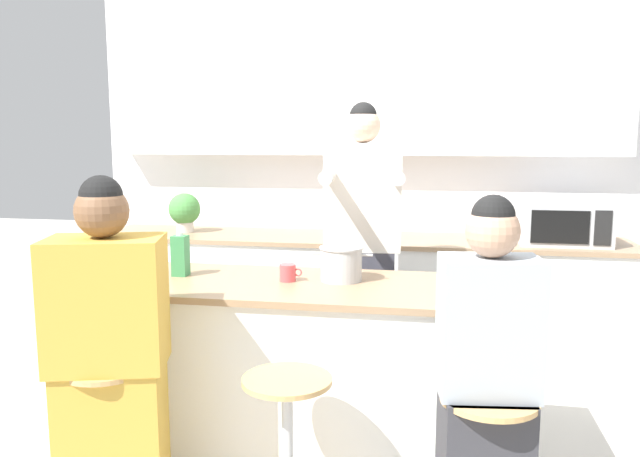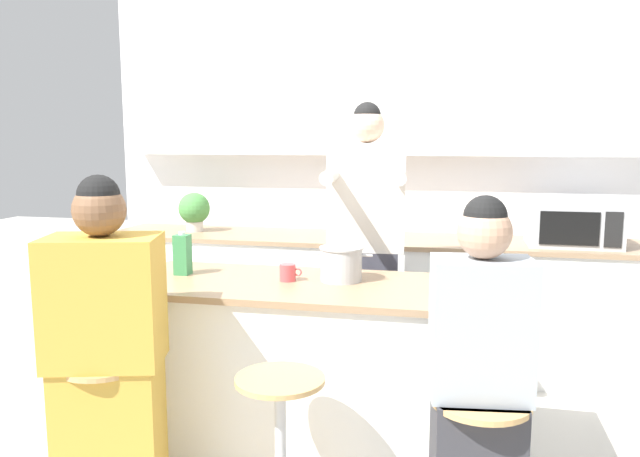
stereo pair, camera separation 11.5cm
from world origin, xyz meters
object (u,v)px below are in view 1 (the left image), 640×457
at_px(person_wrapped_blanket, 110,366).
at_px(potted_plant, 185,210).
at_px(person_cooking, 362,263).
at_px(microwave, 562,223).
at_px(juice_carton, 180,255).
at_px(bar_stool_leftmost, 110,445).
at_px(cooking_pot, 341,264).
at_px(fruit_bowl, 482,290).
at_px(coffee_cup_near, 288,273).
at_px(kitchen_island, 317,374).
at_px(person_seated_near, 485,404).

bearing_deg(person_wrapped_blanket, potted_plant, 89.18).
bearing_deg(person_cooking, potted_plant, 143.85).
height_order(person_cooking, potted_plant, person_cooking).
bearing_deg(microwave, juice_carton, -146.15).
height_order(bar_stool_leftmost, cooking_pot, cooking_pot).
bearing_deg(juice_carton, potted_plant, 111.69).
xyz_separation_m(fruit_bowl, coffee_cup_near, (-0.89, 0.13, 0.01)).
xyz_separation_m(kitchen_island, bar_stool_leftmost, (-0.73, -0.63, -0.11)).
xyz_separation_m(person_cooking, microwave, (1.21, 0.78, 0.15)).
distance_m(person_cooking, potted_plant, 1.62).
xyz_separation_m(juice_carton, microwave, (2.05, 1.37, 0.02)).
relative_size(cooking_pot, microwave, 0.53).
distance_m(bar_stool_leftmost, potted_plant, 2.26).
height_order(kitchen_island, bar_stool_leftmost, kitchen_island).
bearing_deg(person_cooking, person_seated_near, -70.81).
bearing_deg(person_wrapped_blanket, person_cooking, 40.79).
bearing_deg(bar_stool_leftmost, coffee_cup_near, 47.98).
distance_m(person_seated_near, fruit_bowl, 0.60).
relative_size(juice_carton, potted_plant, 0.76).
bearing_deg(person_seated_near, fruit_bowl, 81.13).
height_order(person_wrapped_blanket, person_seated_near, person_wrapped_blanket).
bearing_deg(potted_plant, person_seated_near, -46.49).
height_order(kitchen_island, person_seated_near, person_seated_near).
relative_size(person_cooking, person_seated_near, 1.27).
xyz_separation_m(juice_carton, potted_plant, (-0.56, 1.41, 0.05)).
height_order(person_wrapped_blanket, juice_carton, person_wrapped_blanket).
bearing_deg(coffee_cup_near, fruit_bowl, -8.58).
height_order(person_wrapped_blanket, fruit_bowl, person_wrapped_blanket).
distance_m(fruit_bowl, coffee_cup_near, 0.90).
distance_m(microwave, potted_plant, 2.61).
relative_size(kitchen_island, coffee_cup_near, 16.76).
xyz_separation_m(bar_stool_leftmost, coffee_cup_near, (0.59, 0.65, 0.59)).
bearing_deg(person_wrapped_blanket, fruit_bowl, 4.39).
distance_m(kitchen_island, cooking_pot, 0.54).
xyz_separation_m(person_seated_near, cooking_pot, (-0.62, 0.71, 0.34)).
distance_m(person_seated_near, microwave, 2.18).
xyz_separation_m(bar_stool_leftmost, person_wrapped_blanket, (0.02, -0.00, 0.33)).
bearing_deg(potted_plant, fruit_bowl, -38.13).
xyz_separation_m(kitchen_island, coffee_cup_near, (-0.15, 0.03, 0.49)).
bearing_deg(fruit_bowl, person_cooking, 128.89).
height_order(cooking_pot, coffee_cup_near, cooking_pot).
bearing_deg(microwave, person_wrapped_blanket, -135.26).
bearing_deg(bar_stool_leftmost, cooking_pot, 40.43).
bearing_deg(microwave, potted_plant, 179.17).
distance_m(juice_carton, potted_plant, 1.52).
relative_size(person_cooking, juice_carton, 8.20).
distance_m(bar_stool_leftmost, person_seated_near, 1.49).
xyz_separation_m(person_wrapped_blanket, potted_plant, (-0.54, 2.09, 0.37)).
xyz_separation_m(fruit_bowl, potted_plant, (-1.99, 1.57, 0.12)).
relative_size(person_cooking, coffee_cup_near, 16.15).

